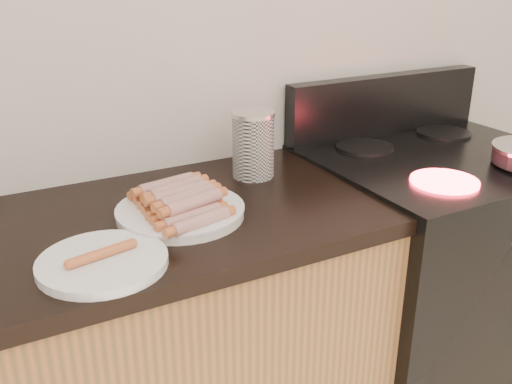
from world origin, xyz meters
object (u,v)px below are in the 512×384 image
stove (427,284)px  side_plate (103,262)px  main_plate (181,213)px  canister (253,144)px

stove → side_plate: (-1.09, -0.17, 0.45)m
main_plate → canister: 0.34m
side_plate → stove: bearing=8.6°
stove → main_plate: (-0.86, -0.02, 0.45)m
stove → canister: (-0.58, 0.15, 0.54)m
side_plate → canister: 0.60m
stove → main_plate: main_plate is taller
main_plate → canister: canister is taller
side_plate → canister: canister is taller
stove → main_plate: 0.98m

